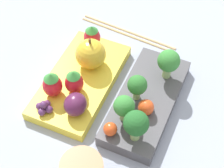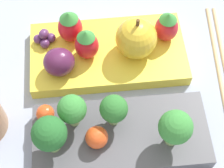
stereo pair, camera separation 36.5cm
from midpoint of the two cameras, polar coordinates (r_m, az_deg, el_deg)
The scene contains 16 objects.
ground_plane at distance 0.57m, azimuth 18.23°, elevation -6.22°, with size 4.00×4.00×0.00m, color #939EB2.
bento_box_savoury at distance 0.54m, azimuth 19.93°, elevation -11.41°, with size 0.22×0.10×0.03m.
bento_box_fruit at distance 0.59m, azimuth 16.58°, elevation 0.17°, with size 0.22×0.12×0.02m.
broccoli_floret_0 at distance 0.52m, azimuth 28.57°, elevation -9.98°, with size 0.04×0.04×0.06m.
broccoli_floret_1 at distance 0.51m, azimuth 20.65°, elevation -8.07°, with size 0.03×0.03×0.05m.
broccoli_floret_2 at distance 0.49m, azimuth 15.33°, elevation -8.37°, with size 0.03×0.03×0.05m.
broccoli_floret_3 at distance 0.47m, azimuth 13.27°, elevation -11.94°, with size 0.04×0.04×0.06m.
cherry_tomato_0 at distance 0.51m, azimuth 18.37°, elevation -11.81°, with size 0.03×0.03×0.03m.
cherry_tomato_1 at distance 0.50m, azimuth 10.75°, elevation -8.84°, with size 0.02×0.02×0.02m.
apple at distance 0.57m, azimuth 21.32°, elevation 1.99°, with size 0.06×0.06×0.07m.
strawberry_0 at distance 0.56m, azimuth 12.14°, elevation 3.89°, with size 0.03×0.03×0.05m.
strawberry_1 at distance 0.55m, azimuth 14.85°, elevation 1.26°, with size 0.03×0.03×0.05m.
strawberry_2 at distance 0.60m, azimuth 24.61°, elevation 3.60°, with size 0.03×0.03×0.05m.
plum at distance 0.53m, azimuth 11.35°, elevation -1.33°, with size 0.04×0.04×0.04m.
grape_cluster at distance 0.56m, azimuth 8.19°, elevation 2.42°, with size 0.03×0.03×0.02m.
chopsticks_pair at distance 0.65m, azimuth 30.40°, elevation -1.22°, with size 0.04×0.21×0.01m.
Camera 2 is at (0.03, 0.23, 0.45)m, focal length 60.00 mm.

